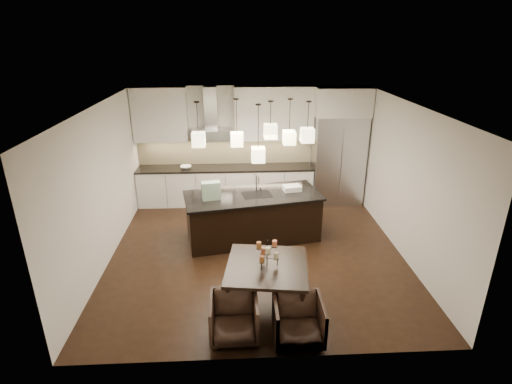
{
  "coord_description": "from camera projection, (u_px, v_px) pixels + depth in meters",
  "views": [
    {
      "loc": [
        -0.37,
        -6.76,
        3.95
      ],
      "look_at": [
        0.0,
        0.2,
        1.15
      ],
      "focal_mm": 28.0,
      "sensor_mm": 36.0,
      "label": 1
    }
  ],
  "objects": [
    {
      "name": "fruit_bowl",
      "position": [
        186.0,
        167.0,
        9.53
      ],
      "size": [
        0.29,
        0.29,
        0.06
      ],
      "primitive_type": "imported",
      "rotation": [
        0.0,
        0.0,
        0.11
      ],
      "color": "silver",
      "rests_on": "countertop"
    },
    {
      "name": "ceiling",
      "position": [
        257.0,
        105.0,
        6.71
      ],
      "size": [
        5.5,
        5.5,
        0.02
      ],
      "primitive_type": "cube",
      "color": "white",
      "rests_on": "wall_back"
    },
    {
      "name": "wall_back",
      "position": [
        251.0,
        144.0,
        9.79
      ],
      "size": [
        5.5,
        0.02,
        2.8
      ],
      "primitive_type": "cube",
      "color": "silver",
      "rests_on": "ground"
    },
    {
      "name": "wall_left",
      "position": [
        102.0,
        186.0,
        7.1
      ],
      "size": [
        0.02,
        5.5,
        2.8
      ],
      "primitive_type": "cube",
      "color": "silver",
      "rests_on": "ground"
    },
    {
      "name": "armchair_left",
      "position": [
        234.0,
        317.0,
        5.47
      ],
      "size": [
        0.67,
        0.69,
        0.62
      ],
      "primitive_type": "imported",
      "rotation": [
        0.0,
        0.0,
        0.01
      ],
      "color": "black",
      "rests_on": "floor"
    },
    {
      "name": "pendant_a",
      "position": [
        199.0,
        139.0,
        7.37
      ],
      "size": [
        0.24,
        0.24,
        0.26
      ],
      "primitive_type": "cube",
      "color": "beige",
      "rests_on": "ceiling"
    },
    {
      "name": "refrigerator",
      "position": [
        338.0,
        160.0,
        9.66
      ],
      "size": [
        1.2,
        0.72,
        2.15
      ],
      "primitive_type": "cube",
      "color": "#B7B7BA",
      "rests_on": "floor"
    },
    {
      "name": "pendant_b",
      "position": [
        237.0,
        139.0,
        7.72
      ],
      "size": [
        0.24,
        0.24,
        0.26
      ],
      "primitive_type": "cube",
      "color": "beige",
      "rests_on": "ceiling"
    },
    {
      "name": "countertop",
      "position": [
        225.0,
        168.0,
        9.64
      ],
      "size": [
        4.21,
        0.66,
        0.04
      ],
      "primitive_type": "cube",
      "color": "black",
      "rests_on": "lower_cabinets"
    },
    {
      "name": "pendant_e",
      "position": [
        307.0,
        135.0,
        7.4
      ],
      "size": [
        0.24,
        0.24,
        0.26
      ],
      "primitive_type": "cube",
      "color": "beige",
      "rests_on": "ceiling"
    },
    {
      "name": "island_body",
      "position": [
        253.0,
        217.0,
        8.09
      ],
      "size": [
        2.74,
        1.5,
        0.91
      ],
      "primitive_type": "cube",
      "rotation": [
        0.0,
        0.0,
        0.19
      ],
      "color": "black",
      "rests_on": "floor"
    },
    {
      "name": "candelabra",
      "position": [
        267.0,
        253.0,
        5.88
      ],
      "size": [
        0.39,
        0.39,
        0.42
      ],
      "primitive_type": null,
      "rotation": [
        0.0,
        0.0,
        -0.13
      ],
      "color": "black",
      "rests_on": "dining_table"
    },
    {
      "name": "candle_f",
      "position": [
        268.0,
        250.0,
        5.72
      ],
      "size": [
        0.08,
        0.08,
        0.1
      ],
      "primitive_type": "cylinder",
      "rotation": [
        0.0,
        0.0,
        -0.13
      ],
      "color": "beige",
      "rests_on": "candelabra"
    },
    {
      "name": "upper_cab_left",
      "position": [
        160.0,
        115.0,
        9.23
      ],
      "size": [
        1.25,
        0.35,
        1.25
      ],
      "primitive_type": "cube",
      "color": "silver",
      "rests_on": "wall_back"
    },
    {
      "name": "candle_a",
      "position": [
        276.0,
        256.0,
        5.88
      ],
      "size": [
        0.08,
        0.08,
        0.1
      ],
      "primitive_type": "cylinder",
      "rotation": [
        0.0,
        0.0,
        -0.13
      ],
      "color": "beige",
      "rests_on": "candelabra"
    },
    {
      "name": "lower_cabinets",
      "position": [
        226.0,
        186.0,
        9.81
      ],
      "size": [
        4.21,
        0.62,
        0.88
      ],
      "primitive_type": "cube",
      "color": "silver",
      "rests_on": "floor"
    },
    {
      "name": "floor",
      "position": [
        257.0,
        251.0,
        7.76
      ],
      "size": [
        5.5,
        5.5,
        0.02
      ],
      "primitive_type": "cube",
      "color": "black",
      "rests_on": "ground"
    },
    {
      "name": "faucet",
      "position": [
        256.0,
        183.0,
        7.95
      ],
      "size": [
        0.15,
        0.26,
        0.39
      ],
      "primitive_type": null,
      "rotation": [
        0.0,
        0.0,
        0.19
      ],
      "color": "silver",
      "rests_on": "island_top"
    },
    {
      "name": "backsplash",
      "position": [
        225.0,
        151.0,
        9.8
      ],
      "size": [
        4.21,
        0.02,
        0.63
      ],
      "primitive_type": "cube",
      "color": "#C7BF8E",
      "rests_on": "countertop"
    },
    {
      "name": "food_container",
      "position": [
        292.0,
        188.0,
        8.1
      ],
      "size": [
        0.39,
        0.31,
        0.1
      ],
      "primitive_type": "cube",
      "rotation": [
        0.0,
        0.0,
        0.19
      ],
      "color": "silver",
      "rests_on": "island_top"
    },
    {
      "name": "pendant_f",
      "position": [
        258.0,
        155.0,
        7.21
      ],
      "size": [
        0.24,
        0.24,
        0.26
      ],
      "primitive_type": "cube",
      "color": "beige",
      "rests_on": "ceiling"
    },
    {
      "name": "pendant_d",
      "position": [
        289.0,
        138.0,
        7.71
      ],
      "size": [
        0.24,
        0.24,
        0.26
      ],
      "primitive_type": "cube",
      "color": "beige",
      "rests_on": "ceiling"
    },
    {
      "name": "candle_b",
      "position": [
        263.0,
        251.0,
        6.0
      ],
      "size": [
        0.08,
        0.08,
        0.1
      ],
      "primitive_type": "cylinder",
      "rotation": [
        0.0,
        0.0,
        -0.13
      ],
      "color": "#CD643F",
      "rests_on": "candelabra"
    },
    {
      "name": "upper_cab_right",
      "position": [
        274.0,
        114.0,
        9.36
      ],
      "size": [
        1.85,
        0.35,
        1.25
      ],
      "primitive_type": "cube",
      "color": "silver",
      "rests_on": "wall_back"
    },
    {
      "name": "candle_d",
      "position": [
        275.0,
        243.0,
        5.91
      ],
      "size": [
        0.08,
        0.08,
        0.1
      ],
      "primitive_type": "cylinder",
      "rotation": [
        0.0,
        0.0,
        -0.13
      ],
      "color": "#CD643F",
      "rests_on": "candelabra"
    },
    {
      "name": "wall_right",
      "position": [
        405.0,
        181.0,
        7.37
      ],
      "size": [
        0.02,
        5.5,
        2.8
      ],
      "primitive_type": "cube",
      "color": "silver",
      "rests_on": "ground"
    },
    {
      "name": "pendant_c",
      "position": [
        270.0,
        131.0,
        7.4
      ],
      "size": [
        0.24,
        0.24,
        0.26
      ],
      "primitive_type": "cube",
      "color": "beige",
      "rests_on": "ceiling"
    },
    {
      "name": "candle_c",
      "position": [
        262.0,
        259.0,
        5.79
      ],
      "size": [
        0.08,
        0.08,
        0.1
      ],
      "primitive_type": "cylinder",
      "rotation": [
        0.0,
        0.0,
        -0.13
      ],
      "color": "#965527",
      "rests_on": "candelabra"
    },
    {
      "name": "tote_bag",
      "position": [
        211.0,
        191.0,
        7.63
      ],
      "size": [
        0.38,
        0.25,
        0.35
      ],
      "primitive_type": "cube",
      "rotation": [
        0.0,
        0.0,
        0.19
      ],
      "color": "#1F5B2C",
      "rests_on": "island_top"
    },
    {
      "name": "dining_table",
      "position": [
        267.0,
        285.0,
        6.09
      ],
      "size": [
        1.34,
        1.34,
        0.72
      ],
      "primitive_type": null,
      "rotation": [
        0.0,
        0.0,
        -0.13
      ],
      "color": "black",
      "rests_on": "floor"
    },
    {
      "name": "hood_chimney",
      "position": [
        211.0,
        108.0,
        9.25
      ],
      "size": [
        0.3,
        0.28,
        0.96
      ],
      "primitive_type": "cube",
      "color": "#B7B7BA",
      "rests_on": "hood_canopy"
    },
    {
      "name": "wall_front",
      "position": [
        269.0,
        266.0,
        4.68
      ],
      "size": [
        5.5,
        0.02,
        2.8
      ],
      "primitive_type": "cube",
      "color": "silver",
      "rests_on": "ground"
    },
    {
      "name": "candle_e",
      "position": [
        259.0,
        245.0,
        5.86
      ],
      "size": [
        0.08,
        0.08,
        0.1
      ],
      "primitive_type": "cylinder",
      "rotation": [
        0.0,
        0.0,
        -0.13
      ],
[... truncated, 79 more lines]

